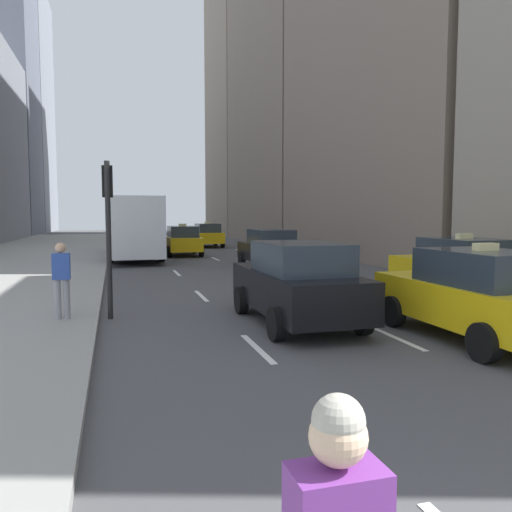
% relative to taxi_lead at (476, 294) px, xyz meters
% --- Properties ---
extents(sidewalk_left, '(8.00, 66.00, 0.15)m').
position_rel_taxi_lead_xyz_m(sidewalk_left, '(-11.00, 19.52, -0.81)').
color(sidewalk_left, gray).
rests_on(sidewalk_left, ground).
extents(lane_markings, '(5.72, 56.00, 0.01)m').
position_rel_taxi_lead_xyz_m(lane_markings, '(-1.40, 15.52, -0.87)').
color(lane_markings, white).
rests_on(lane_markings, ground).
extents(building_row_right, '(6.00, 64.64, 37.99)m').
position_rel_taxi_lead_xyz_m(building_row_right, '(8.00, 30.36, 14.63)').
color(building_row_right, gray).
rests_on(building_row_right, ground).
extents(taxi_lead, '(2.02, 4.40, 1.87)m').
position_rel_taxi_lead_xyz_m(taxi_lead, '(0.00, 0.00, 0.00)').
color(taxi_lead, yellow).
rests_on(taxi_lead, ground).
extents(taxi_second, '(2.02, 4.40, 1.87)m').
position_rel_taxi_lead_xyz_m(taxi_second, '(0.00, 28.71, 0.00)').
color(taxi_second, yellow).
rests_on(taxi_second, ground).
extents(taxi_third, '(2.02, 4.40, 1.87)m').
position_rel_taxi_lead_xyz_m(taxi_third, '(-2.80, 21.43, 0.00)').
color(taxi_third, yellow).
rests_on(taxi_third, ground).
extents(taxi_fourth, '(2.02, 4.40, 1.87)m').
position_rel_taxi_lead_xyz_m(taxi_fourth, '(2.80, 4.11, 0.00)').
color(taxi_fourth, yellow).
rests_on(taxi_fourth, ground).
extents(sedan_black_near, '(2.02, 4.43, 1.80)m').
position_rel_taxi_lead_xyz_m(sedan_black_near, '(-2.80, 2.25, 0.03)').
color(sedan_black_near, black).
rests_on(sedan_black_near, ground).
extents(sedan_silver_behind, '(2.02, 4.54, 1.74)m').
position_rel_taxi_lead_xyz_m(sedan_silver_behind, '(0.00, 13.21, 0.00)').
color(sedan_silver_behind, black).
rests_on(sedan_silver_behind, ground).
extents(city_bus, '(2.80, 11.61, 3.25)m').
position_rel_taxi_lead_xyz_m(city_bus, '(-5.61, 20.93, 0.91)').
color(city_bus, silver).
rests_on(city_bus, ground).
extents(pedestrian_mid_block, '(0.36, 0.22, 1.65)m').
position_rel_taxi_lead_xyz_m(pedestrian_mid_block, '(-7.73, 3.46, 0.19)').
color(pedestrian_mid_block, gray).
rests_on(pedestrian_mid_block, sidewalk_left).
extents(traffic_light_pole, '(0.24, 0.42, 3.60)m').
position_rel_taxi_lead_xyz_m(traffic_light_pole, '(-6.75, 4.00, 1.53)').
color(traffic_light_pole, black).
rests_on(traffic_light_pole, ground).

